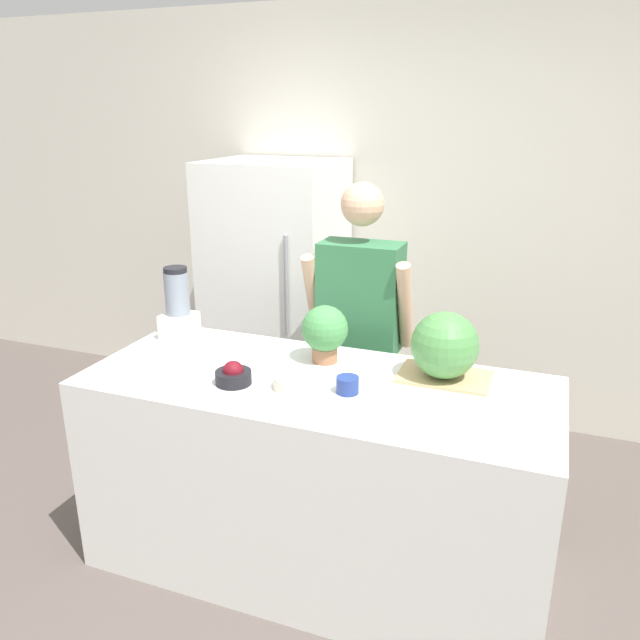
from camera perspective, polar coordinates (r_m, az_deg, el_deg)
ground_plane at (r=2.79m, az=-3.58°, el=-26.01°), size 14.00×14.00×0.00m
wall_back at (r=4.07m, az=8.57°, el=9.15°), size 8.00×0.06×2.60m
counter_island at (r=2.80m, az=-0.30°, el=-13.99°), size 1.95×0.80×0.90m
refrigerator at (r=4.05m, az=-4.02°, el=2.50°), size 0.79×0.73×1.67m
person at (r=3.23m, az=3.63°, el=-1.72°), size 0.55×0.26×1.64m
cutting_board at (r=2.65m, az=11.30°, el=-5.09°), size 0.38×0.25×0.01m
watermelon at (r=2.58m, az=11.34°, el=-2.27°), size 0.28×0.28×0.28m
bowl_cherries at (r=2.56m, az=-7.93°, el=-5.01°), size 0.15×0.15×0.10m
bowl_cream at (r=2.51m, az=-2.25°, el=-5.54°), size 0.18×0.18×0.09m
bowl_small_blue at (r=2.46m, az=2.53°, el=-5.95°), size 0.09×0.09×0.07m
blender at (r=3.08m, az=-12.86°, el=1.15°), size 0.15×0.15×0.35m
potted_plant at (r=2.72m, az=0.44°, el=-1.00°), size 0.20×0.20×0.26m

